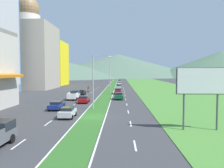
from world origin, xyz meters
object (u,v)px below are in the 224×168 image
Objects in this scene: street_lamp_far at (111,74)px; car_2 at (68,112)px; car_8 at (84,99)px; street_lamp_near at (95,78)px; car_0 at (119,87)px; pickup_truck_1 at (74,95)px; motorcycle_rider at (88,90)px; car_4 at (119,96)px; car_5 at (119,82)px; billboard_roadside at (201,84)px; car_1 at (81,92)px; car_3 at (57,105)px; car_7 at (118,91)px; car_6 at (119,83)px; street_lamp_mid at (109,76)px.

car_2 is (-3.39, -62.18, -4.83)m from street_lamp_far.
street_lamp_near is at bearing -158.07° from car_8.
car_0 is at bearing -71.28° from street_lamp_far.
car_8 is 0.80× the size of pickup_truck_1.
street_lamp_far reaches higher than pickup_truck_1.
street_lamp_near is 4.60× the size of motorcycle_rider.
motorcycle_rider reaches higher than car_8.
car_4 is 0.91× the size of car_5.
billboard_roadside reaches higher than car_5.
street_lamp_far is 32.55m from car_1.
car_2 is 0.99× the size of car_4.
car_3 is (-6.55, -0.14, -4.60)m from street_lamp_near.
pickup_truck_1 reaches higher than car_7.
car_7 is (10.10, 26.76, 0.08)m from car_3.
car_3 is 28.61m from car_7.
street_lamp_far is at bearing -11.20° from car_6.
pickup_truck_1 is at bearing -7.53° from car_5.
street_lamp_far is 2.42× the size of car_4.
car_4 is at bearing -50.73° from car_8.
car_0 is 0.95× the size of car_5.
car_0 is at bearing -0.29° from car_6.
car_4 is 10.39m from pickup_truck_1.
street_lamp_far is at bearing -9.25° from pickup_truck_1.
car_2 is at bearing -93.12° from street_lamp_far.
car_5 is at bearing -179.91° from car_4.
car_8 is at bearing -4.82° from car_5.
car_8 is at bearing -10.50° from car_0.
street_lamp_mid is at bearing 88.10° from street_lamp_near.
pickup_truck_1 is 19.04m from motorcycle_rider.
car_5 is (-9.09, 104.34, -4.34)m from billboard_roadside.
car_4 is at bearing 0.38° from car_0.
car_8 is (-7.02, -83.29, -0.02)m from car_5.
car_3 is 2.33× the size of motorcycle_rider.
motorcycle_rider is at bearing 112.36° from billboard_roadside.
car_3 is 1.15× the size of car_4.
car_6 is at bearing 86.33° from street_lamp_mid.
street_lamp_near is 2.18× the size of car_0.
car_4 is (0.21, -31.55, 0.04)m from car_0.
street_lamp_far is at bearing 100.41° from billboard_roadside.
street_lamp_far reaches higher than car_8.
street_lamp_far is 2.45× the size of car_2.
car_0 is at bearing -0.12° from car_5.
car_4 is 0.75× the size of pickup_truck_1.
car_2 is at bearing 158.65° from billboard_roadside.
street_lamp_near is 2.23× the size of car_1.
billboard_roadside reaches higher than car_6.
car_7 is at bearing -22.20° from street_lamp_mid.
pickup_truck_1 is (-7.40, -14.04, -4.30)m from street_lamp_mid.
car_0 is at bearing -179.62° from car_4.
car_7 is at bearing -11.21° from car_2.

